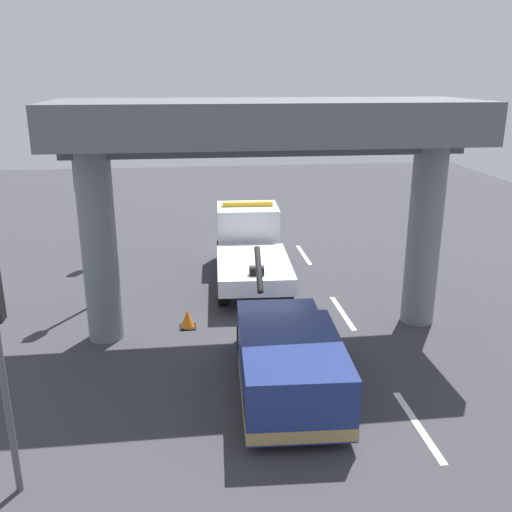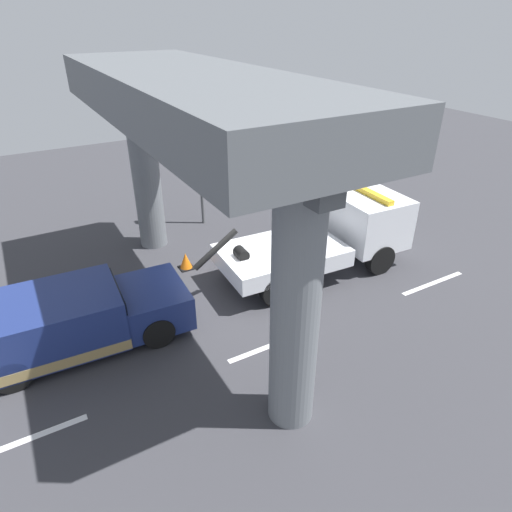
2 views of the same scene
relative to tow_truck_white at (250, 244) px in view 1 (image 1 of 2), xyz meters
name	(u,v)px [view 1 (image 1 of 2)]	position (x,y,z in m)	size (l,w,h in m)	color
ground_plane	(263,318)	(-3.80, 0.04, -1.25)	(60.00, 40.00, 0.10)	#38383D
lane_stripe_west	(418,425)	(-9.80, -2.48, -1.20)	(2.60, 0.16, 0.01)	silver
lane_stripe_mid	(343,313)	(-3.80, -2.48, -1.20)	(2.60, 0.16, 0.01)	silver
lane_stripe_east	(304,255)	(2.20, -2.48, -1.20)	(2.60, 0.16, 0.01)	silver
tow_truck_white	(250,244)	(0.00, 0.00, 0.00)	(7.30, 2.69, 2.46)	white
towed_van_green	(288,363)	(-8.18, 0.04, -0.42)	(5.30, 2.44, 1.58)	navy
overpass_structure	(268,145)	(-4.64, 0.04, 4.12)	(3.60, 11.15, 6.47)	slate
traffic_light_far	(82,202)	(-2.29, 5.37, 2.20)	(0.39, 0.32, 4.69)	#515456
traffic_light_mid	(105,187)	(2.72, 5.37, 1.72)	(0.39, 0.32, 3.99)	#515456
traffic_cone_orange	(188,319)	(-4.29, 2.33, -0.94)	(0.47, 0.47, 0.56)	orange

